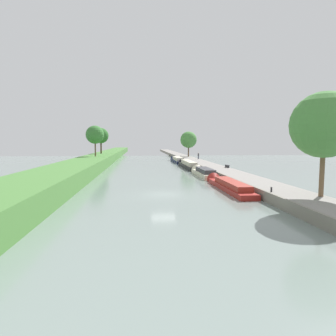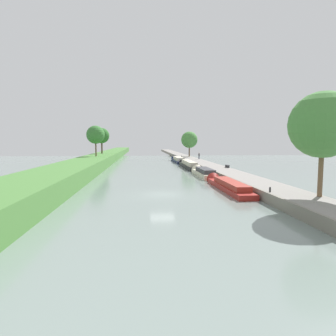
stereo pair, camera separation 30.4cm
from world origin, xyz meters
TOP-DOWN VIEW (x-y plane):
  - ground_plane at (0.00, 0.00)m, footprint 160.00×160.00m
  - left_grassy_bank at (-12.52, 0.00)m, footprint 6.75×260.00m
  - right_towpath at (11.19, 0.00)m, footprint 4.09×260.00m
  - stone_quay at (9.02, 0.00)m, footprint 0.25×260.00m
  - narrowboat_red at (7.71, 2.65)m, footprint 1.94×13.28m
  - narrowboat_cream at (7.67, 15.21)m, footprint 2.12×10.65m
  - narrowboat_black at (7.56, 29.56)m, footprint 1.84×16.54m
  - narrowboat_navy at (7.53, 46.12)m, footprint 2.14×15.34m
  - tree_rightbank_near at (12.62, -7.10)m, footprint 5.42×5.42m
  - tree_rightbank_midnear at (12.23, 55.72)m, footprint 4.94×4.94m
  - tree_leftbank_downstream at (-13.18, 51.48)m, footprint 4.26×4.26m
  - tree_leftbank_upstream at (-12.51, 36.78)m, footprint 4.11×4.11m
  - person_walking at (12.65, 43.02)m, footprint 0.34×0.34m
  - mooring_bollard_near at (9.45, -4.72)m, footprint 0.16×0.16m
  - mooring_bollard_far at (9.45, 52.52)m, footprint 0.16×0.16m
  - park_bench at (12.79, 19.04)m, footprint 0.44×1.50m

SIDE VIEW (x-z plane):
  - ground_plane at x=0.00m, z-range 0.00..0.00m
  - narrowboat_red at x=7.71m, z-range -0.46..1.38m
  - right_towpath at x=11.19m, z-range 0.00..0.93m
  - stone_quay at x=9.02m, z-range 0.00..0.98m
  - narrowboat_cream at x=7.67m, z-range -0.47..1.55m
  - narrowboat_navy at x=7.53m, z-range -0.50..1.63m
  - narrowboat_black at x=7.56m, z-range -0.40..1.64m
  - left_grassy_bank at x=-12.52m, z-range 0.00..2.11m
  - mooring_bollard_near at x=9.45m, z-range 0.93..1.38m
  - mooring_bollard_far at x=9.45m, z-range 0.93..1.38m
  - park_bench at x=12.79m, z-range 1.04..1.51m
  - person_walking at x=12.65m, z-range 0.98..2.64m
  - tree_rightbank_midnear at x=12.23m, z-range 2.21..9.73m
  - tree_rightbank_near at x=12.62m, z-range 2.52..11.16m
  - tree_leftbank_upstream at x=-12.51m, z-range 3.52..10.48m
  - tree_leftbank_downstream at x=-13.18m, z-range 3.50..10.61m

